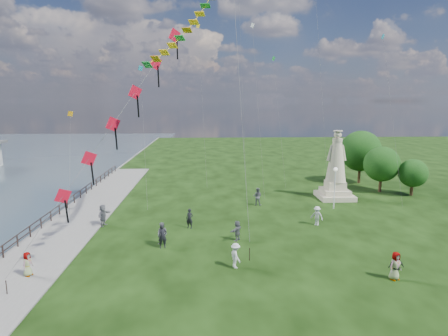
{
  "coord_description": "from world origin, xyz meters",
  "views": [
    {
      "loc": [
        -2.35,
        -20.76,
        10.66
      ],
      "look_at": [
        -1.0,
        8.0,
        5.5
      ],
      "focal_mm": 30.0,
      "sensor_mm": 36.0,
      "label": 1
    }
  ],
  "objects_px": {
    "person_4": "(395,266)",
    "person_0": "(163,236)",
    "lamppost": "(335,179)",
    "person_8": "(317,216)",
    "person_10": "(28,266)",
    "statue": "(336,173)",
    "person_1": "(162,234)",
    "person_3": "(396,267)",
    "person_2": "(236,255)",
    "person_11": "(237,230)",
    "person_5": "(103,215)",
    "person_7": "(257,196)",
    "person_6": "(190,219)"
  },
  "relations": [
    {
      "from": "lamppost",
      "to": "person_8",
      "type": "height_order",
      "value": "lamppost"
    },
    {
      "from": "person_1",
      "to": "person_10",
      "type": "bearing_deg",
      "value": -117.1
    },
    {
      "from": "person_1",
      "to": "person_11",
      "type": "bearing_deg",
      "value": 38.91
    },
    {
      "from": "person_11",
      "to": "lamppost",
      "type": "bearing_deg",
      "value": 164.08
    },
    {
      "from": "person_4",
      "to": "person_5",
      "type": "bearing_deg",
      "value": 131.52
    },
    {
      "from": "person_7",
      "to": "statue",
      "type": "bearing_deg",
      "value": -145.16
    },
    {
      "from": "person_3",
      "to": "person_5",
      "type": "bearing_deg",
      "value": -26.82
    },
    {
      "from": "person_6",
      "to": "person_5",
      "type": "bearing_deg",
      "value": -166.15
    },
    {
      "from": "person_5",
      "to": "person_10",
      "type": "bearing_deg",
      "value": -175.91
    },
    {
      "from": "person_3",
      "to": "person_8",
      "type": "xyz_separation_m",
      "value": [
        -1.83,
        10.18,
        0.05
      ]
    },
    {
      "from": "person_10",
      "to": "person_3",
      "type": "bearing_deg",
      "value": -77.67
    },
    {
      "from": "person_1",
      "to": "person_2",
      "type": "xyz_separation_m",
      "value": [
        5.17,
        -4.03,
        -0.06
      ]
    },
    {
      "from": "person_10",
      "to": "lamppost",
      "type": "bearing_deg",
      "value": -44.13
    },
    {
      "from": "lamppost",
      "to": "person_8",
      "type": "xyz_separation_m",
      "value": [
        -3.18,
        -4.92,
        -2.21
      ]
    },
    {
      "from": "person_1",
      "to": "person_7",
      "type": "height_order",
      "value": "person_7"
    },
    {
      "from": "statue",
      "to": "person_8",
      "type": "bearing_deg",
      "value": -117.54
    },
    {
      "from": "person_0",
      "to": "person_11",
      "type": "xyz_separation_m",
      "value": [
        5.6,
        1.27,
        -0.1
      ]
    },
    {
      "from": "lamppost",
      "to": "person_1",
      "type": "height_order",
      "value": "lamppost"
    },
    {
      "from": "lamppost",
      "to": "person_8",
      "type": "distance_m",
      "value": 6.26
    },
    {
      "from": "person_3",
      "to": "person_11",
      "type": "xyz_separation_m",
      "value": [
        -9.06,
        6.92,
        -0.01
      ]
    },
    {
      "from": "person_5",
      "to": "person_7",
      "type": "xyz_separation_m",
      "value": [
        14.21,
        5.86,
        -0.02
      ]
    },
    {
      "from": "person_10",
      "to": "person_11",
      "type": "bearing_deg",
      "value": -51.52
    },
    {
      "from": "person_2",
      "to": "person_7",
      "type": "bearing_deg",
      "value": -34.99
    },
    {
      "from": "person_3",
      "to": "person_7",
      "type": "bearing_deg",
      "value": -68.51
    },
    {
      "from": "person_0",
      "to": "person_10",
      "type": "xyz_separation_m",
      "value": [
        -7.71,
        -4.3,
        -0.13
      ]
    },
    {
      "from": "person_3",
      "to": "lamppost",
      "type": "bearing_deg",
      "value": -93.8
    },
    {
      "from": "person_5",
      "to": "person_0",
      "type": "bearing_deg",
      "value": -116.57
    },
    {
      "from": "person_5",
      "to": "person_7",
      "type": "bearing_deg",
      "value": -51.62
    },
    {
      "from": "person_1",
      "to": "person_2",
      "type": "relative_size",
      "value": 1.07
    },
    {
      "from": "statue",
      "to": "person_11",
      "type": "relative_size",
      "value": 4.78
    },
    {
      "from": "person_10",
      "to": "statue",
      "type": "bearing_deg",
      "value": -38.98
    },
    {
      "from": "person_1",
      "to": "person_5",
      "type": "height_order",
      "value": "person_5"
    },
    {
      "from": "person_6",
      "to": "person_7",
      "type": "height_order",
      "value": "person_7"
    },
    {
      "from": "person_2",
      "to": "person_10",
      "type": "bearing_deg",
      "value": 71.41
    },
    {
      "from": "statue",
      "to": "person_8",
      "type": "relative_size",
      "value": 4.45
    },
    {
      "from": "person_4",
      "to": "person_11",
      "type": "relative_size",
      "value": 1.11
    },
    {
      "from": "person_2",
      "to": "lamppost",
      "type": "bearing_deg",
      "value": -61.9
    },
    {
      "from": "person_2",
      "to": "person_10",
      "type": "height_order",
      "value": "person_2"
    },
    {
      "from": "person_0",
      "to": "person_1",
      "type": "height_order",
      "value": "person_0"
    },
    {
      "from": "person_10",
      "to": "person_1",
      "type": "bearing_deg",
      "value": -42.24
    },
    {
      "from": "person_3",
      "to": "person_11",
      "type": "height_order",
      "value": "person_3"
    },
    {
      "from": "lamppost",
      "to": "statue",
      "type": "bearing_deg",
      "value": 69.97
    },
    {
      "from": "lamppost",
      "to": "person_8",
      "type": "bearing_deg",
      "value": -122.92
    },
    {
      "from": "lamppost",
      "to": "person_4",
      "type": "bearing_deg",
      "value": -95.32
    },
    {
      "from": "person_11",
      "to": "person_5",
      "type": "bearing_deg",
      "value": -73.41
    },
    {
      "from": "person_2",
      "to": "person_4",
      "type": "xyz_separation_m",
      "value": [
        9.5,
        -2.09,
        0.05
      ]
    },
    {
      "from": "person_3",
      "to": "person_8",
      "type": "bearing_deg",
      "value": -78.48
    },
    {
      "from": "lamppost",
      "to": "person_3",
      "type": "relative_size",
      "value": 2.67
    },
    {
      "from": "person_4",
      "to": "person_0",
      "type": "bearing_deg",
      "value": 138.56
    },
    {
      "from": "person_6",
      "to": "person_8",
      "type": "bearing_deg",
      "value": 22.75
    }
  ]
}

